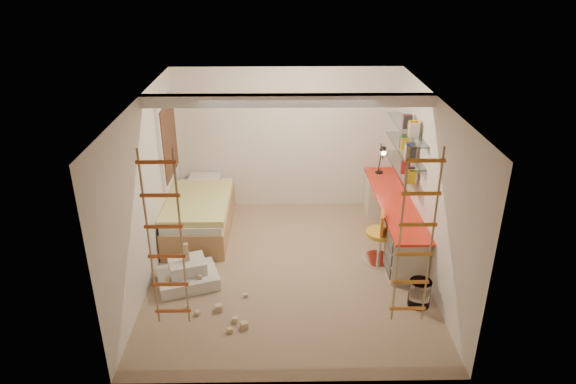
{
  "coord_description": "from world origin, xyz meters",
  "views": [
    {
      "loc": [
        -0.11,
        -6.54,
        4.3
      ],
      "look_at": [
        0.0,
        0.3,
        1.15
      ],
      "focal_mm": 32.0,
      "sensor_mm": 36.0,
      "label": 1
    }
  ],
  "objects_px": {
    "desk": "(392,218)",
    "swivel_chair": "(380,244)",
    "bed": "(200,214)",
    "play_platform": "(188,275)"
  },
  "relations": [
    {
      "from": "desk",
      "to": "swivel_chair",
      "type": "bearing_deg",
      "value": -115.63
    },
    {
      "from": "bed",
      "to": "play_platform",
      "type": "xyz_separation_m",
      "value": [
        0.03,
        -1.56,
        -0.19
      ]
    },
    {
      "from": "desk",
      "to": "swivel_chair",
      "type": "distance_m",
      "value": 0.74
    },
    {
      "from": "desk",
      "to": "play_platform",
      "type": "distance_m",
      "value": 3.39
    },
    {
      "from": "bed",
      "to": "swivel_chair",
      "type": "bearing_deg",
      "value": -19.58
    },
    {
      "from": "desk",
      "to": "bed",
      "type": "height_order",
      "value": "desk"
    },
    {
      "from": "swivel_chair",
      "to": "play_platform",
      "type": "xyz_separation_m",
      "value": [
        -2.85,
        -0.53,
        -0.17
      ]
    },
    {
      "from": "bed",
      "to": "swivel_chair",
      "type": "relative_size",
      "value": 2.34
    },
    {
      "from": "desk",
      "to": "play_platform",
      "type": "xyz_separation_m",
      "value": [
        -3.17,
        -1.2,
        -0.26
      ]
    },
    {
      "from": "bed",
      "to": "play_platform",
      "type": "bearing_deg",
      "value": -88.9
    }
  ]
}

